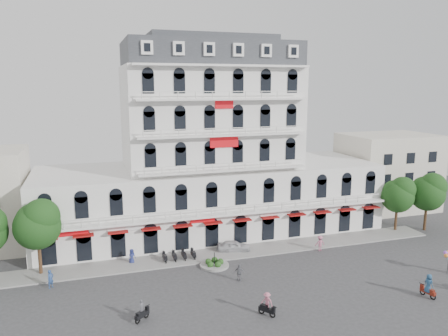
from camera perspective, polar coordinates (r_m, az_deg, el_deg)
ground at (r=44.98m, az=4.78°, el=-15.11°), size 120.00×120.00×0.00m
sidewalk at (r=52.67m, az=0.99°, el=-11.00°), size 53.00×4.00×0.16m
main_building at (r=58.32m, az=-1.80°, el=1.23°), size 45.00×15.00×25.80m
flank_building_east at (r=74.55m, az=20.55°, el=-0.45°), size 14.00×10.00×12.00m
traffic_island at (r=49.12m, az=-1.27°, el=-12.43°), size 3.20×3.20×1.60m
parked_scooter_row at (r=50.99m, az=-5.86°, el=-11.91°), size 4.40×1.80×1.10m
tree_west_inner at (r=49.14m, az=-23.18°, el=-6.59°), size 4.76×4.76×8.25m
tree_east_inner at (r=63.43m, az=21.80°, el=-3.14°), size 4.40×4.37×7.57m
tree_east_outer at (r=65.22m, az=25.10°, el=-2.72°), size 4.65×4.65×8.05m
parked_car at (r=53.03m, az=1.29°, el=-10.16°), size 4.25×2.58×1.35m
rider_west at (r=39.32m, az=-10.67°, el=-17.96°), size 1.36×1.25×1.94m
rider_east at (r=46.40m, az=25.15°, el=-13.72°), size 0.76×1.69×2.31m
rider_center at (r=39.46m, az=5.63°, el=-17.19°), size 1.19×1.42×2.16m
pedestrian_left at (r=50.62m, az=-11.95°, el=-11.22°), size 0.99×0.85×1.70m
pedestrian_mid at (r=45.56m, az=2.02°, el=-13.50°), size 1.12×0.86×1.77m
pedestrian_right at (r=54.37m, az=12.42°, el=-9.57°), size 1.28×0.80×1.90m
pedestrian_far at (r=47.28m, az=-21.72°, el=-13.31°), size 0.79×0.79×1.85m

